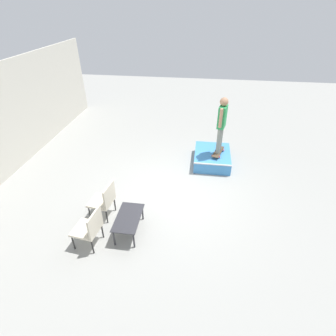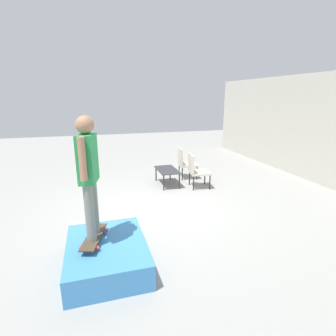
{
  "view_description": "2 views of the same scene",
  "coord_description": "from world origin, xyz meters",
  "views": [
    {
      "loc": [
        -5.48,
        -0.66,
        4.45
      ],
      "look_at": [
        -0.02,
        0.09,
        0.82
      ],
      "focal_mm": 28.0,
      "sensor_mm": 36.0,
      "label": 1
    },
    {
      "loc": [
        5.15,
        -1.16,
        2.38
      ],
      "look_at": [
        -0.13,
        0.39,
        0.87
      ],
      "focal_mm": 28.0,
      "sensor_mm": 36.0,
      "label": 2
    }
  ],
  "objects": [
    {
      "name": "skate_ramp_box",
      "position": [
        1.74,
        -1.07,
        0.18
      ],
      "size": [
        1.43,
        1.1,
        0.39
      ],
      "color": "#3D84C6",
      "rests_on": "ground_plane"
    },
    {
      "name": "skateboard_on_ramp",
      "position": [
        1.66,
        -1.23,
        0.45
      ],
      "size": [
        0.78,
        0.41,
        0.07
      ],
      "rotation": [
        0.0,
        0.0,
        -0.29
      ],
      "color": "#473828",
      "rests_on": "skate_ramp_box"
    },
    {
      "name": "ground_plane",
      "position": [
        0.0,
        0.0,
        0.0
      ],
      "size": [
        24.0,
        24.0,
        0.0
      ],
      "primitive_type": "plane",
      "color": "gray"
    },
    {
      "name": "person_skater",
      "position": [
        1.66,
        -1.23,
        1.45
      ],
      "size": [
        0.56,
        0.28,
        1.68
      ],
      "rotation": [
        0.0,
        0.0,
        -0.23
      ],
      "color": "gray",
      "rests_on": "skateboard_on_ramp"
    },
    {
      "name": "coffee_table",
      "position": [
        -1.48,
        0.76,
        0.39
      ],
      "size": [
        0.94,
        0.53,
        0.44
      ],
      "color": "#2D2D33",
      "rests_on": "ground_plane"
    },
    {
      "name": "patio_chair_right",
      "position": [
        -1.05,
        1.44,
        0.5
      ],
      "size": [
        0.58,
        0.58,
        0.91
      ],
      "rotation": [
        0.0,
        0.0,
        3.02
      ],
      "color": "black",
      "rests_on": "ground_plane"
    },
    {
      "name": "patio_chair_left",
      "position": [
        -1.93,
        1.44,
        0.5
      ],
      "size": [
        0.58,
        0.58,
        0.91
      ],
      "rotation": [
        0.0,
        0.0,
        3.02
      ],
      "color": "black",
      "rests_on": "ground_plane"
    }
  ]
}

